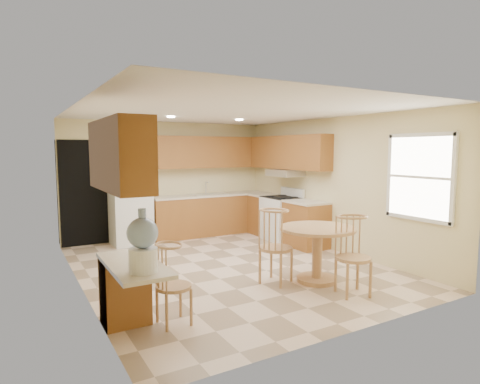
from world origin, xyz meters
TOP-DOWN VIEW (x-y plane):
  - floor at (0.00, 0.00)m, footprint 5.50×5.50m
  - ceiling at (0.00, 0.00)m, footprint 4.50×5.50m
  - wall_back at (0.00, 2.75)m, footprint 4.50×0.02m
  - wall_front at (0.00, -2.75)m, footprint 4.50×0.02m
  - wall_left at (-2.25, 0.00)m, footprint 0.02×5.50m
  - wall_right at (2.25, 0.00)m, footprint 0.02×5.50m
  - doorway at (-1.75, 2.73)m, footprint 0.90×0.02m
  - base_cab_back at (0.88, 2.45)m, footprint 2.75×0.60m
  - counter_back at (0.88, 2.45)m, footprint 2.75×0.63m
  - base_cab_right_a at (1.95, 1.85)m, footprint 0.60×0.59m
  - counter_right_a at (1.95, 1.85)m, footprint 0.63×0.59m
  - base_cab_right_b at (1.95, 0.40)m, footprint 0.60×0.80m
  - counter_right_b at (1.95, 0.40)m, footprint 0.63×0.80m
  - upper_cab_back at (0.88, 2.58)m, footprint 2.75×0.33m
  - upper_cab_right at (2.08, 1.21)m, footprint 0.33×2.42m
  - upper_cab_left at (-2.08, -1.60)m, footprint 0.33×1.40m
  - sink at (0.85, 2.45)m, footprint 0.78×0.44m
  - range_hood at (2.00, 1.18)m, footprint 0.50×0.76m
  - desk_pedestal at (-2.00, -1.32)m, footprint 0.48×0.42m
  - desk_top at (-2.00, -1.70)m, footprint 0.50×1.20m
  - window at (2.23, -1.85)m, footprint 0.06×1.12m
  - can_light_a at (-0.50, 1.20)m, footprint 0.14×0.14m
  - can_light_b at (0.90, 1.20)m, footprint 0.14×0.14m
  - refrigerator at (-0.95, 2.40)m, footprint 0.76×0.73m
  - stove at (1.92, 1.18)m, footprint 0.65×0.76m
  - dining_table at (0.76, -1.30)m, footprint 1.08×1.08m
  - chair_table_a at (0.21, -1.15)m, footprint 0.47×0.60m
  - chair_table_b at (0.81, -2.05)m, footprint 0.46×0.49m
  - chair_desk at (-1.55, -1.71)m, footprint 0.39×0.51m
  - water_crock at (-2.00, -2.05)m, footprint 0.29×0.29m

SIDE VIEW (x-z plane):
  - floor at x=0.00m, z-range 0.00..0.00m
  - desk_pedestal at x=-2.00m, z-range 0.00..0.72m
  - base_cab_back at x=0.88m, z-range 0.00..0.87m
  - base_cab_right_a at x=1.95m, z-range 0.00..0.87m
  - base_cab_right_b at x=1.95m, z-range 0.00..0.87m
  - stove at x=1.92m, z-range -0.08..1.01m
  - dining_table at x=0.76m, z-range 0.12..0.92m
  - chair_desk at x=-1.55m, z-range 0.10..0.99m
  - chair_table_b at x=0.81m, z-range 0.11..1.15m
  - chair_table_a at x=0.21m, z-range 0.12..1.18m
  - desk_top at x=-2.00m, z-range 0.73..0.77m
  - refrigerator at x=-0.95m, z-range 0.00..1.71m
  - counter_back at x=0.88m, z-range 0.87..0.91m
  - counter_right_a at x=1.95m, z-range 0.87..0.91m
  - counter_right_b at x=1.95m, z-range 0.87..0.91m
  - sink at x=0.85m, z-range 0.91..0.92m
  - water_crock at x=-2.00m, z-range 0.74..1.34m
  - doorway at x=-1.75m, z-range 0.00..2.10m
  - wall_back at x=0.00m, z-range 0.00..2.50m
  - wall_front at x=0.00m, z-range 0.00..2.50m
  - wall_left at x=-2.25m, z-range 0.00..2.50m
  - wall_right at x=2.25m, z-range 0.00..2.50m
  - range_hood at x=2.00m, z-range 1.35..1.49m
  - window at x=2.23m, z-range 0.85..2.15m
  - upper_cab_back at x=0.88m, z-range 1.50..2.20m
  - upper_cab_right at x=2.08m, z-range 1.50..2.20m
  - upper_cab_left at x=-2.08m, z-range 1.50..2.20m
  - can_light_a at x=-0.50m, z-range 2.48..2.49m
  - can_light_b at x=0.90m, z-range 2.48..2.49m
  - ceiling at x=0.00m, z-range 2.49..2.51m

